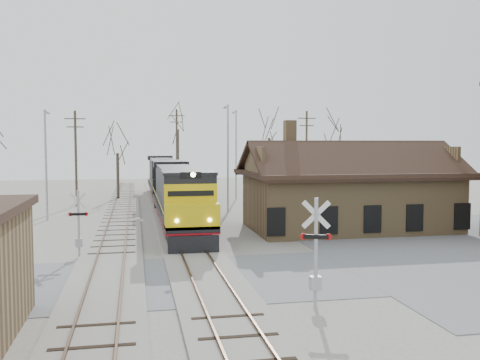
# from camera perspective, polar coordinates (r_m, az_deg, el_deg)

# --- Properties ---
(ground) EXTENTS (140.00, 140.00, 0.00)m
(ground) POSITION_cam_1_polar(r_m,az_deg,el_deg) (25.24, -3.67, -10.38)
(ground) COLOR #9B968C
(ground) RESTS_ON ground
(road) EXTENTS (60.00, 9.00, 0.03)m
(road) POSITION_cam_1_polar(r_m,az_deg,el_deg) (25.24, -3.67, -10.35)
(road) COLOR slate
(road) RESTS_ON ground
(track_main) EXTENTS (3.40, 90.00, 0.24)m
(track_main) POSITION_cam_1_polar(r_m,az_deg,el_deg) (39.86, -6.49, -4.98)
(track_main) COLOR #9B968C
(track_main) RESTS_ON ground
(track_siding) EXTENTS (3.40, 90.00, 0.24)m
(track_siding) POSITION_cam_1_polar(r_m,az_deg,el_deg) (39.76, -13.00, -5.08)
(track_siding) COLOR #9B968C
(track_siding) RESTS_ON ground
(depot) EXTENTS (15.20, 9.31, 7.90)m
(depot) POSITION_cam_1_polar(r_m,az_deg,el_deg) (39.48, 11.48, -1.69)
(depot) COLOR olive
(depot) RESTS_ON ground
(locomotive_lead) EXTENTS (3.09, 20.68, 4.59)m
(locomotive_lead) POSITION_cam_1_polar(r_m,az_deg,el_deg) (39.43, -6.50, -1.64)
(locomotive_lead) COLOR black
(locomotive_lead) RESTS_ON ground
(locomotive_trailing) EXTENTS (3.09, 20.68, 4.35)m
(locomotive_trailing) POSITION_cam_1_polar(r_m,az_deg,el_deg) (60.27, -8.12, 0.29)
(locomotive_trailing) COLOR black
(locomotive_trailing) RESTS_ON ground
(crossbuck_near) EXTENTS (1.16, 0.44, 4.20)m
(crossbuck_near) POSITION_cam_1_polar(r_m,az_deg,el_deg) (20.61, 8.08, -8.10)
(crossbuck_near) COLOR #A5A8AD
(crossbuck_near) RESTS_ON ground
(crossbuck_far) EXTENTS (1.05, 0.28, 3.68)m
(crossbuck_far) POSITION_cam_1_polar(r_m,az_deg,el_deg) (30.44, -16.84, -4.70)
(crossbuck_far) COLOR #A5A8AD
(crossbuck_far) RESTS_ON ground
(streetlight_a) EXTENTS (0.25, 2.04, 8.91)m
(streetlight_a) POSITION_cam_1_polar(r_m,az_deg,el_deg) (45.68, -19.98, 2.16)
(streetlight_a) COLOR #A5A8AD
(streetlight_a) RESTS_ON ground
(streetlight_b) EXTENTS (0.25, 2.04, 9.70)m
(streetlight_b) POSITION_cam_1_polar(r_m,az_deg,el_deg) (48.53, -1.33, 2.97)
(streetlight_b) COLOR #A5A8AD
(streetlight_b) RESTS_ON ground
(streetlight_c) EXTENTS (0.25, 2.04, 9.85)m
(streetlight_c) POSITION_cam_1_polar(r_m,az_deg,el_deg) (59.43, -0.44, 3.23)
(streetlight_c) COLOR #A5A8AD
(streetlight_c) RESTS_ON ground
(utility_pole_a) EXTENTS (2.00, 0.24, 9.41)m
(utility_pole_a) POSITION_cam_1_polar(r_m,az_deg,el_deg) (54.90, -17.11, 2.42)
(utility_pole_a) COLOR #382D23
(utility_pole_a) RESTS_ON ground
(utility_pole_b) EXTENTS (2.00, 0.24, 10.45)m
(utility_pole_b) POSITION_cam_1_polar(r_m,az_deg,el_deg) (67.64, -6.75, 3.28)
(utility_pole_b) COLOR #382D23
(utility_pole_b) RESTS_ON ground
(utility_pole_c) EXTENTS (2.00, 0.24, 9.74)m
(utility_pole_c) POSITION_cam_1_polar(r_m,az_deg,el_deg) (59.35, 7.10, 2.84)
(utility_pole_c) COLOR #382D23
(utility_pole_c) RESTS_ON ground
(tree_b) EXTENTS (3.42, 3.42, 8.37)m
(tree_b) POSITION_cam_1_polar(r_m,az_deg,el_deg) (60.47, -12.95, 3.60)
(tree_b) COLOR #382D23
(tree_b) RESTS_ON ground
(tree_c) EXTENTS (5.39, 5.39, 13.20)m
(tree_c) POSITION_cam_1_polar(r_m,az_deg,el_deg) (72.75, -6.65, 6.45)
(tree_c) COLOR #382D23
(tree_c) RESTS_ON ground
(tree_d) EXTENTS (4.57, 4.57, 11.19)m
(tree_d) POSITION_cam_1_polar(r_m,az_deg,el_deg) (65.63, 3.13, 5.48)
(tree_d) COLOR #382D23
(tree_d) RESTS_ON ground
(tree_e) EXTENTS (4.35, 4.35, 10.67)m
(tree_e) POSITION_cam_1_polar(r_m,az_deg,el_deg) (66.86, 9.99, 5.08)
(tree_e) COLOR #382D23
(tree_e) RESTS_ON ground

